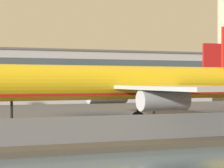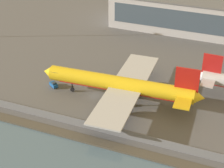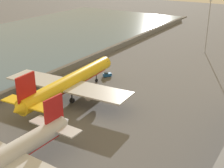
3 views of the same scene
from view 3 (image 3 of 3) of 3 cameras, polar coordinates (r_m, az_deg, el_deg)
ground_plane at (r=109.95m, az=-5.07°, el=-0.86°), size 500.00×500.00×0.00m
shoreline_seawall at (r=122.55m, az=-12.78°, el=1.23°), size 320.00×3.00×0.50m
perimeter_fence at (r=119.22m, az=-11.27°, el=1.31°), size 280.00×0.10×2.59m
cargo_jet_yellow at (r=101.00m, az=-7.79°, el=0.27°), size 50.59×43.54×14.39m
baggage_tug at (r=120.57m, az=-0.89°, el=1.73°), size 3.56×3.07×1.80m
apron_light_mast_apron_east at (r=155.73m, az=17.17°, el=10.40°), size 3.20×0.40×25.06m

